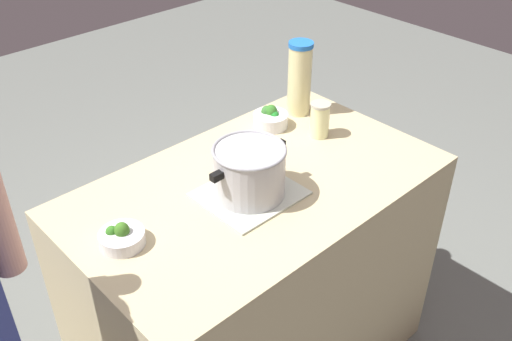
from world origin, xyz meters
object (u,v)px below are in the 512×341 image
Objects in this scene: cooking_pot at (249,170)px; lemonade_pitcher at (300,78)px; broccoli_bowl_front at (122,237)px; broccoli_bowl_center at (270,118)px; mason_jar at (320,120)px.

cooking_pot is 0.61m from lemonade_pitcher.
broccoli_bowl_front is 0.84m from broccoli_bowl_center.
cooking_pot is 2.23× the size of mason_jar.
mason_jar is 1.01× the size of broccoli_bowl_front.
broccoli_bowl_center is at bearing -142.76° from cooking_pot.
lemonade_pitcher is 1.01m from broccoli_bowl_front.
cooking_pot is at bearing 28.14° from lemonade_pitcher.
lemonade_pitcher reaches higher than cooking_pot.
lemonade_pitcher is 2.19× the size of mason_jar.
mason_jar reaches higher than broccoli_bowl_front.
broccoli_bowl_center is at bearing -165.87° from broccoli_bowl_front.
lemonade_pitcher is at bearing -113.01° from mason_jar.
mason_jar is (-0.46, -0.10, -0.03)m from cooking_pot.
mason_jar is at bearing 66.99° from lemonade_pitcher.
lemonade_pitcher reaches higher than broccoli_bowl_center.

